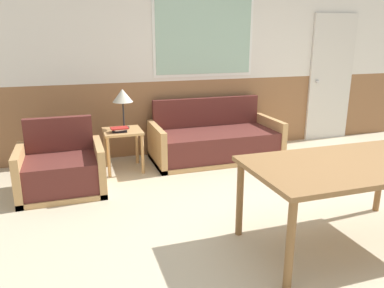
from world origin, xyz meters
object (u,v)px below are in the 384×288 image
(couch, at_px, (215,142))
(dining_table, at_px, (348,171))
(armchair, at_px, (62,171))
(table_lamp, at_px, (123,97))
(side_table, at_px, (123,138))

(couch, distance_m, dining_table, 2.51)
(couch, relative_size, armchair, 1.95)
(armchair, relative_size, table_lamp, 1.77)
(table_lamp, relative_size, dining_table, 0.31)
(couch, height_order, dining_table, couch)
(armchair, xyz_separation_m, table_lamp, (0.80, 0.60, 0.71))
(side_table, bearing_deg, dining_table, -58.24)
(armchair, bearing_deg, couch, -1.39)
(couch, xyz_separation_m, side_table, (-1.31, -0.07, 0.19))
(armchair, distance_m, dining_table, 2.97)
(couch, relative_size, side_table, 3.32)
(table_lamp, height_order, dining_table, table_lamp)
(armchair, height_order, side_table, armchair)
(side_table, bearing_deg, table_lamp, 67.30)
(side_table, xyz_separation_m, dining_table, (1.49, -2.40, 0.21))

